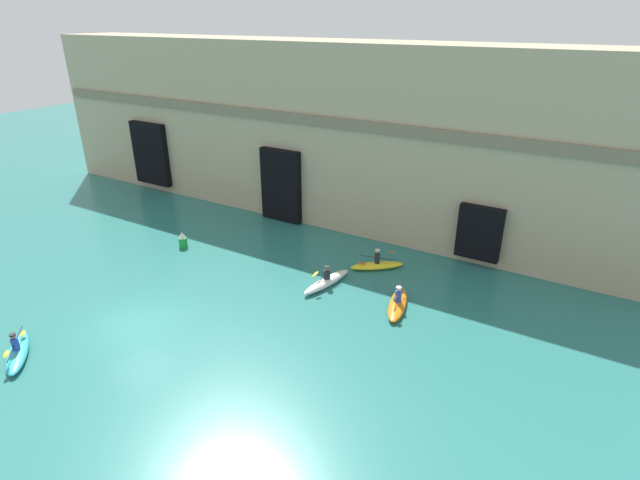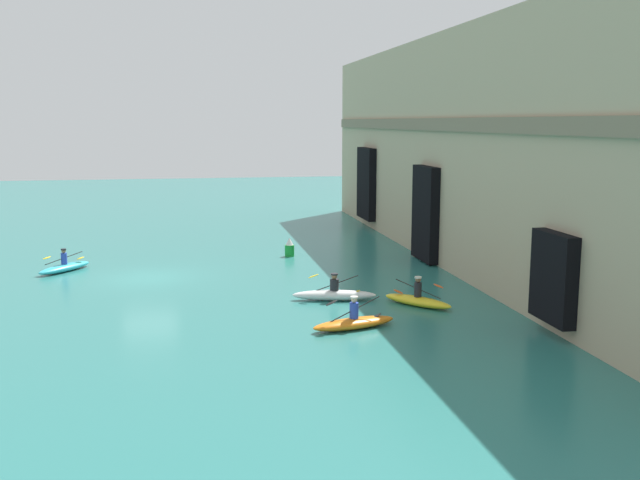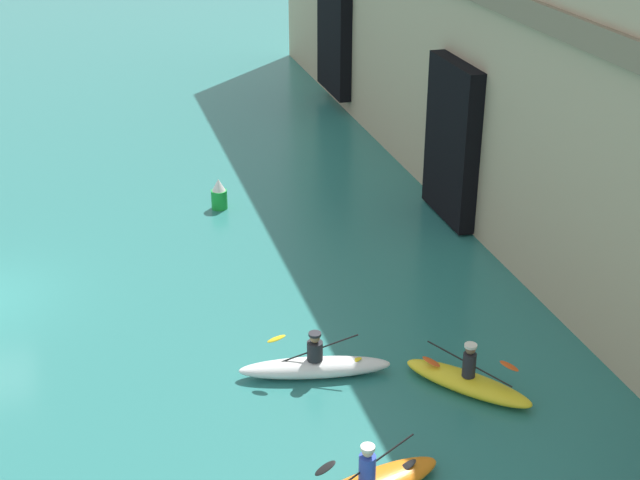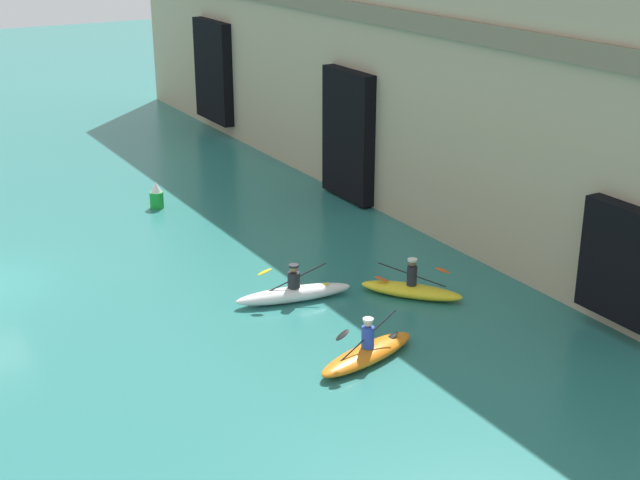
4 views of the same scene
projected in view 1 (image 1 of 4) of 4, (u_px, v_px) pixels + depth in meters
The scene contains 7 objects.
ground_plane at pixel (136, 325), 22.98m from camera, with size 120.00×120.00×0.00m, color #28706B.
cliff_bluff at pixel (312, 131), 34.06m from camera, with size 44.82×5.52×11.60m.
kayak_yellow at pixel (377, 265), 27.96m from camera, with size 2.80×2.51×1.18m.
kayak_white at pixel (327, 281), 26.22m from camera, with size 1.28×3.50×1.13m.
kayak_cyan at pixel (18, 352), 20.76m from camera, with size 2.94×2.51×1.13m.
kayak_orange at pixel (398, 304), 24.22m from camera, with size 1.59×3.28×1.17m.
marker_buoy at pixel (183, 240), 30.46m from camera, with size 0.51×0.51×1.01m.
Camera 1 is at (17.25, -12.17, 13.05)m, focal length 28.00 mm.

